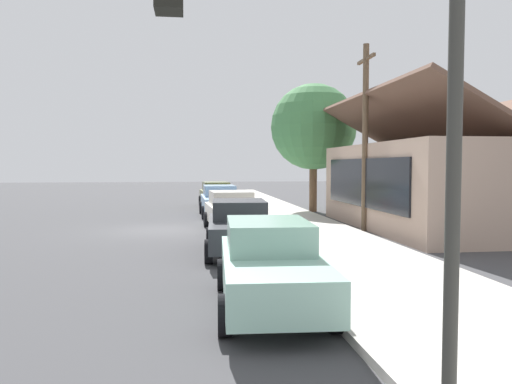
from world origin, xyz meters
name	(u,v)px	position (x,y,z in m)	size (l,w,h in m)	color
ground_plane	(161,230)	(0.00, 0.00, 0.00)	(120.00, 120.00, 0.00)	#424244
sidewalk_curb	(295,226)	(0.00, 5.60, 0.08)	(60.00, 4.20, 0.16)	beige
car_olive	(216,194)	(-11.02, 2.87, 0.82)	(4.95, 2.22, 1.59)	olive
car_skyblue	(220,200)	(-5.53, 2.75, 0.82)	(4.82, 2.11, 1.59)	#8CB7E0
car_ivory	(232,211)	(0.54, 2.86, 0.82)	(4.63, 2.24, 1.59)	silver
car_charcoal	(239,227)	(5.85, 2.64, 0.81)	(4.40, 2.20, 1.59)	#2D3035
car_seafoam	(270,264)	(11.50, 2.65, 0.81)	(4.71, 2.15, 1.59)	#9ED1BC
storefront_building	(448,183)	(0.96, 11.98, 1.92)	(11.75, 7.77, 5.65)	tan
shade_tree	(313,127)	(-7.16, 8.21, 4.83)	(4.89, 4.89, 7.30)	brown
traffic_light_main	(344,72)	(16.23, 2.54, 3.49)	(0.37, 2.79, 5.20)	#383833
utility_pole_wooden	(365,134)	(1.28, 8.20, 3.93)	(1.80, 0.24, 7.50)	brown
fire_hydrant_red	(246,205)	(-6.11, 4.20, 0.50)	(0.22, 0.22, 0.71)	red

